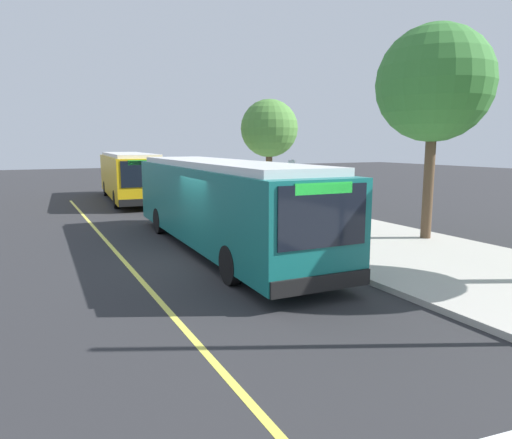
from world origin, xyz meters
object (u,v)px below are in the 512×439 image
at_px(waiting_bench, 299,212).
at_px(route_sign_post, 292,188).
at_px(transit_bus_second, 129,175).
at_px(pedestrian_commuter, 264,198).
at_px(transit_bus_main, 220,201).

relative_size(waiting_bench, route_sign_post, 0.57).
relative_size(transit_bus_second, route_sign_post, 4.11).
xyz_separation_m(transit_bus_second, pedestrian_commuter, (11.19, 3.63, -0.50)).
bearing_deg(route_sign_post, waiting_bench, 143.50).
xyz_separation_m(transit_bus_second, route_sign_post, (15.49, 2.50, 0.34)).
height_order(transit_bus_main, route_sign_post, same).
bearing_deg(pedestrian_commuter, transit_bus_second, -162.03).
height_order(transit_bus_main, pedestrian_commuter, transit_bus_main).
distance_m(waiting_bench, pedestrian_commuter, 1.89).
bearing_deg(waiting_bench, route_sign_post, -36.50).
xyz_separation_m(transit_bus_main, transit_bus_second, (-15.33, 0.16, -0.00)).
xyz_separation_m(transit_bus_main, route_sign_post, (0.16, 2.66, 0.34)).
distance_m(transit_bus_main, waiting_bench, 5.38).
bearing_deg(pedestrian_commuter, transit_bus_main, -42.52).
bearing_deg(waiting_bench, pedestrian_commuter, -151.92).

